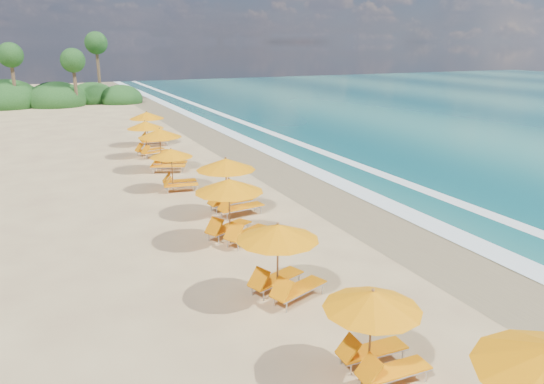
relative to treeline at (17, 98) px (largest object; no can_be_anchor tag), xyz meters
The scene contains 12 objects.
ground 46.60m from the treeline, 77.68° to the right, with size 160.00×160.00×0.00m, color tan.
wet_sand 47.61m from the treeline, 72.97° to the right, with size 4.00×160.00×0.01m, color #8B7953.
surf_foam 48.47m from the treeline, 69.92° to the right, with size 4.00×160.00×0.01m.
station_2 56.02m from the treeline, 81.98° to the right, with size 2.28×2.11×2.09m.
station_3 52.03m from the treeline, 81.69° to the right, with size 2.94×2.89×2.29m.
station_4 47.62m from the treeline, 80.62° to the right, with size 3.22×3.21×2.44m.
station_5 44.89m from the treeline, 78.78° to the right, with size 2.88×2.73×2.46m.
station_6 40.21m from the treeline, 79.13° to the right, with size 2.48×2.36×2.09m.
station_7 36.36m from the treeline, 77.34° to the right, with size 3.14×3.09×2.43m.
station_8 32.46m from the treeline, 75.83° to the right, with size 2.85×2.76×2.31m.
station_9 29.20m from the treeline, 72.50° to the right, with size 2.68×2.50×2.40m.
treeline is the anchor object (origin of this frame).
Camera 1 is at (-8.05, -17.66, 6.89)m, focal length 33.84 mm.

